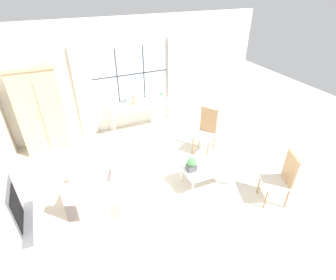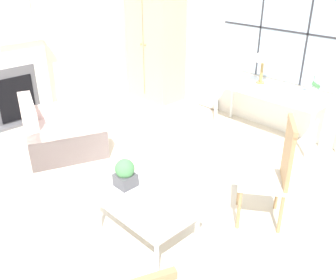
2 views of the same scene
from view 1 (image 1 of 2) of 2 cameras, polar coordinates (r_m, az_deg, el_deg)
ground_plane at (r=5.23m, az=2.97°, el=-11.13°), size 14.00×14.00×0.00m
wall_back_windowed at (r=6.97m, az=-8.17°, el=13.59°), size 7.20×0.14×2.80m
fireplace at (r=4.83m, az=-32.32°, el=-10.16°), size 0.34×1.22×2.16m
armoire at (r=6.57m, az=-26.00°, el=5.99°), size 1.03×0.59×2.04m
console_table at (r=6.97m, az=-6.35°, el=7.40°), size 1.58×0.47×0.75m
table_lamp at (r=6.73m, az=-7.75°, el=10.82°), size 0.29×0.29×0.51m
potted_orchid at (r=7.05m, az=-1.75°, el=10.02°), size 0.16×0.12×0.44m
armchair_upholstered at (r=5.01m, az=-15.08°, el=-10.94°), size 1.19×1.21×0.74m
side_chair_wooden at (r=6.12m, az=8.38°, el=2.50°), size 0.61×0.61×1.05m
accent_chair_wooden at (r=5.11m, az=23.62°, el=-7.32°), size 0.57×0.57×1.02m
coffee_table at (r=5.23m, az=8.16°, el=-6.15°), size 0.91×0.58×0.41m
potted_plant_small at (r=5.00m, az=5.15°, el=-5.29°), size 0.18×0.18×0.28m
pillar_candle at (r=5.34m, az=9.89°, el=-4.05°), size 0.11×0.11×0.13m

